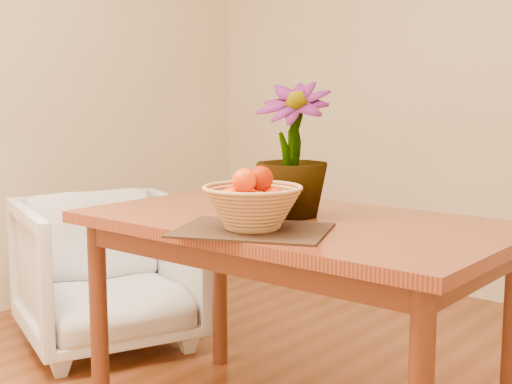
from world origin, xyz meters
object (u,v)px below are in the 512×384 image
Objects in this scene: table at (294,244)px; potted_plant at (292,150)px; armchair at (106,264)px; wicker_basket at (253,209)px.

potted_plant is (-0.03, 0.02, 0.31)m from table.
potted_plant is 0.59× the size of armchair.
armchair is at bearing 172.03° from table.
potted_plant is (-0.06, 0.28, 0.15)m from wicker_basket.
potted_plant is at bearing 102.24° from wicker_basket.
armchair is at bearing 154.02° from potted_plant.
table is at bearing 97.72° from wicker_basket.
table is 1.86× the size of armchair.
wicker_basket is at bearing -86.67° from armchair.
armchair is (-1.21, 0.42, -0.44)m from wicker_basket.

